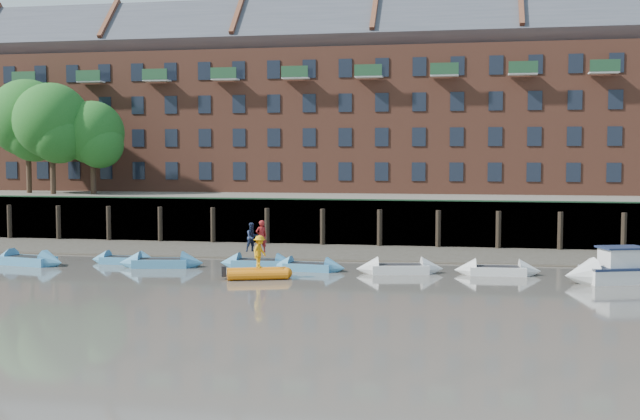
% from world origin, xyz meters
% --- Properties ---
extents(ground, '(220.00, 220.00, 0.00)m').
position_xyz_m(ground, '(0.00, 0.00, 0.00)').
color(ground, '#5B564E').
rests_on(ground, ground).
extents(foreshore, '(110.00, 8.00, 0.50)m').
position_xyz_m(foreshore, '(0.00, 18.00, 0.00)').
color(foreshore, '#3D382F').
rests_on(foreshore, ground).
extents(mud_band, '(110.00, 1.60, 0.10)m').
position_xyz_m(mud_band, '(0.00, 14.60, 0.00)').
color(mud_band, '#4C4336').
rests_on(mud_band, ground).
extents(river_wall, '(110.00, 1.23, 3.30)m').
position_xyz_m(river_wall, '(-0.00, 22.38, 1.59)').
color(river_wall, '#2D2A26').
rests_on(river_wall, ground).
extents(bank_terrace, '(110.00, 28.00, 3.20)m').
position_xyz_m(bank_terrace, '(0.00, 36.00, 1.60)').
color(bank_terrace, '#5E594D').
rests_on(bank_terrace, ground).
extents(apartment_terrace, '(80.60, 15.56, 20.98)m').
position_xyz_m(apartment_terrace, '(-0.00, 36.99, 12.82)').
color(apartment_terrace, brown).
rests_on(apartment_terrace, bank_terrace).
extents(tree_cluster, '(11.76, 7.74, 9.40)m').
position_xyz_m(tree_cluster, '(-25.62, 27.35, 9.00)').
color(tree_cluster, '#3A281C').
rests_on(tree_cluster, bank_terrace).
extents(rowboat_0, '(5.04, 2.38, 1.41)m').
position_xyz_m(rowboat_0, '(-17.02, 9.11, 0.25)').
color(rowboat_0, teal).
rests_on(rowboat_0, ground).
extents(rowboat_1, '(4.13, 1.29, 1.19)m').
position_xyz_m(rowboat_1, '(-11.76, 10.61, 0.21)').
color(rowboat_1, teal).
rests_on(rowboat_1, ground).
extents(rowboat_2, '(4.96, 2.24, 1.39)m').
position_xyz_m(rowboat_2, '(-9.09, 9.63, 0.25)').
color(rowboat_2, teal).
rests_on(rowboat_2, ground).
extents(rowboat_3, '(4.45, 1.33, 1.29)m').
position_xyz_m(rowboat_3, '(-3.65, 10.54, 0.23)').
color(rowboat_3, teal).
rests_on(rowboat_3, ground).
extents(rowboat_4, '(4.24, 1.66, 1.20)m').
position_xyz_m(rowboat_4, '(-0.58, 9.81, 0.21)').
color(rowboat_4, teal).
rests_on(rowboat_4, ground).
extents(rowboat_5, '(4.88, 2.28, 1.37)m').
position_xyz_m(rowboat_5, '(4.42, 9.78, 0.24)').
color(rowboat_5, silver).
rests_on(rowboat_5, ground).
extents(rowboat_6, '(4.60, 1.57, 1.32)m').
position_xyz_m(rowboat_6, '(9.57, 10.13, 0.23)').
color(rowboat_6, silver).
rests_on(rowboat_6, ground).
extents(rib_tender, '(3.45, 2.50, 0.58)m').
position_xyz_m(rib_tender, '(-2.51, 6.65, 0.25)').
color(rib_tender, orange).
rests_on(rib_tender, ground).
extents(motor_launch, '(5.85, 3.55, 2.30)m').
position_xyz_m(motor_launch, '(15.03, 8.49, 0.59)').
color(motor_launch, silver).
rests_on(motor_launch, ground).
extents(person_rower_a, '(0.79, 0.76, 1.82)m').
position_xyz_m(person_rower_a, '(-3.44, 10.46, 1.78)').
color(person_rower_a, maroon).
rests_on(person_rower_a, rowboat_3).
extents(person_rower_b, '(1.02, 1.00, 1.66)m').
position_xyz_m(person_rower_b, '(-4.01, 10.65, 1.70)').
color(person_rower_b, '#19233F').
rests_on(person_rower_b, rowboat_3).
extents(person_rib_crew, '(0.86, 1.20, 1.68)m').
position_xyz_m(person_rib_crew, '(-2.53, 6.67, 1.38)').
color(person_rib_crew, orange).
rests_on(person_rib_crew, rib_tender).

